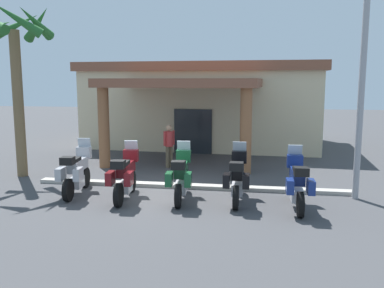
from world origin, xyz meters
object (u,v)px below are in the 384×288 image
(motorcycle_green, at_px, (181,176))
(pedestrian, at_px, (169,143))
(palm_tree_roadside, at_px, (16,50))
(roadside_sign, at_px, (366,23))
(motorcycle_silver, at_px, (76,172))
(motorcycle_black, at_px, (238,178))
(motorcycle_maroon, at_px, (125,176))
(motorcycle_blue, at_px, (297,183))
(motel_building, at_px, (205,103))

(motorcycle_green, distance_m, pedestrian, 4.62)
(palm_tree_roadside, bearing_deg, roadside_sign, -5.96)
(motorcycle_silver, bearing_deg, motorcycle_black, -96.11)
(motorcycle_maroon, xyz_separation_m, palm_tree_roadside, (-4.59, 2.30, 3.75))
(motorcycle_black, distance_m, roadside_sign, 5.53)
(motorcycle_maroon, distance_m, motorcycle_blue, 4.84)
(pedestrian, distance_m, roadside_sign, 8.22)
(motel_building, relative_size, motorcycle_black, 5.65)
(motel_building, xyz_separation_m, motorcycle_blue, (3.94, -11.20, -1.50))
(roadside_sign, bearing_deg, motorcycle_black, -165.56)
(motorcycle_black, height_order, pedestrian, pedestrian)
(palm_tree_roadside, bearing_deg, motorcycle_black, -14.64)
(palm_tree_roadside, xyz_separation_m, roadside_sign, (11.20, -1.17, 0.53))
(motel_building, xyz_separation_m, palm_tree_roadside, (-5.49, -8.78, 2.25))
(motorcycle_maroon, relative_size, motorcycle_blue, 1.00)
(pedestrian, bearing_deg, motorcycle_blue, -5.30)
(pedestrian, bearing_deg, motel_building, 125.64)
(motorcycle_green, bearing_deg, motorcycle_blue, -99.73)
(motorcycle_blue, height_order, pedestrian, pedestrian)
(motel_building, bearing_deg, motorcycle_maroon, -91.84)
(motorcycle_silver, height_order, palm_tree_roadside, palm_tree_roadside)
(motorcycle_blue, bearing_deg, motorcycle_maroon, 87.14)
(motorcycle_green, bearing_deg, motorcycle_silver, 83.47)
(motorcycle_black, relative_size, palm_tree_roadside, 0.37)
(motorcycle_blue, bearing_deg, palm_tree_roadside, 74.18)
(motorcycle_maroon, relative_size, pedestrian, 1.30)
(motorcycle_green, xyz_separation_m, pedestrian, (-1.30, 4.42, 0.29))
(motorcycle_maroon, bearing_deg, motorcycle_green, -88.27)
(motorcycle_silver, height_order, roadside_sign, roadside_sign)
(motorcycle_silver, bearing_deg, motel_building, -19.01)
(motorcycle_green, bearing_deg, motorcycle_black, -91.42)
(motorcycle_maroon, distance_m, roadside_sign, 7.96)
(motorcycle_silver, xyz_separation_m, motorcycle_green, (3.23, -0.11, 0.00))
(motorcycle_maroon, bearing_deg, motorcycle_silver, 76.17)
(pedestrian, bearing_deg, motorcycle_maroon, -53.04)
(pedestrian, xyz_separation_m, palm_tree_roadside, (-4.90, -2.29, 3.46))
(roadside_sign, bearing_deg, motorcycle_green, -169.11)
(motorcycle_maroon, distance_m, palm_tree_roadside, 6.36)
(motorcycle_black, bearing_deg, motorcycle_blue, -102.84)
(motel_building, relative_size, palm_tree_roadside, 2.06)
(motorcycle_silver, xyz_separation_m, pedestrian, (1.92, 4.32, 0.29))
(motorcycle_silver, bearing_deg, pedestrian, -29.93)
(motorcycle_silver, bearing_deg, palm_tree_roadside, 49.88)
(motel_building, bearing_deg, roadside_sign, -57.32)
(motorcycle_maroon, xyz_separation_m, motorcycle_black, (3.23, 0.26, 0.00))
(motorcycle_blue, distance_m, palm_tree_roadside, 10.43)
(motorcycle_green, relative_size, roadside_sign, 0.29)
(motorcycle_green, distance_m, palm_tree_roadside, 7.55)
(motorcycle_black, relative_size, pedestrian, 1.30)
(motorcycle_maroon, bearing_deg, motel_building, -8.82)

